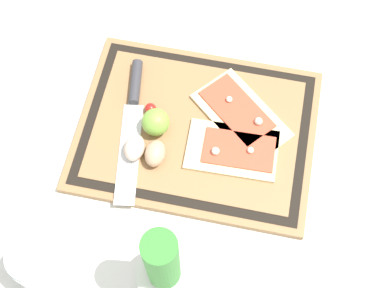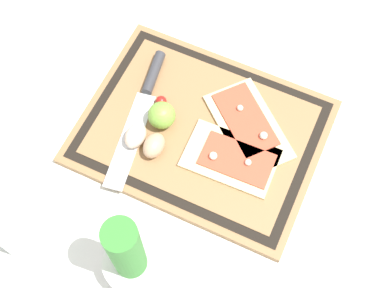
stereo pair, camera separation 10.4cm
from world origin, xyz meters
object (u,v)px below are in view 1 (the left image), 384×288
pizza_slice_near (241,114)px  herb_pot (164,270)px  knife (133,106)px  lime (156,122)px  pizza_slice_far (233,150)px  egg_pink (134,148)px  cherry_tomato_red (151,109)px  sauce_jar (40,264)px  egg_brown (155,153)px

pizza_slice_near → herb_pot: (0.08, 0.35, 0.06)m
knife → lime: lime is taller
pizza_slice_far → knife: (0.22, -0.06, 0.00)m
pizza_slice_far → egg_pink: bearing=12.1°
pizza_slice_far → egg_pink: (0.19, 0.04, 0.01)m
cherry_tomato_red → herb_pot: bearing=107.8°
lime → sauce_jar: bearing=67.0°
pizza_slice_near → pizza_slice_far: size_ratio=1.23×
pizza_slice_near → egg_brown: size_ratio=4.06×
cherry_tomato_red → herb_pot: 0.34m
pizza_slice_far → cherry_tomato_red: size_ratio=7.99×
herb_pot → sauce_jar: (0.22, 0.03, -0.03)m
pizza_slice_near → lime: bearing=21.6°
pizza_slice_near → egg_pink: size_ratio=4.06×
egg_pink → herb_pot: 0.26m
pizza_slice_near → cherry_tomato_red: (0.18, 0.03, 0.01)m
egg_brown → cherry_tomato_red: size_ratio=2.42×
pizza_slice_near → lime: size_ratio=4.04×
cherry_tomato_red → egg_brown: bearing=108.7°
pizza_slice_far → knife: bearing=-14.4°
pizza_slice_far → lime: bearing=-6.5°
egg_pink → cherry_tomato_red: 0.10m
pizza_slice_near → knife: pizza_slice_near is taller
pizza_slice_near → herb_pot: bearing=77.6°
pizza_slice_far → egg_brown: egg_brown is taller
lime → pizza_slice_near: bearing=-158.4°
lime → egg_brown: bearing=102.1°
egg_pink → egg_brown: bearing=174.9°
pizza_slice_near → lime: lime is taller
knife → cherry_tomato_red: same height
herb_pot → sauce_jar: bearing=7.1°
pizza_slice_near → cherry_tomato_red: 0.18m
knife → egg_pink: (-0.03, 0.10, 0.01)m
pizza_slice_far → herb_pot: herb_pot is taller
pizza_slice_near → knife: (0.22, 0.03, 0.00)m
pizza_slice_far → lime: (0.16, -0.02, 0.02)m
egg_pink → sauce_jar: sauce_jar is taller
pizza_slice_near → egg_brown: egg_brown is taller
egg_brown → egg_pink: 0.04m
knife → cherry_tomato_red: 0.04m
sauce_jar → cherry_tomato_red: bearing=-107.9°
herb_pot → pizza_slice_far: bearing=-105.8°
lime → cherry_tomato_red: bearing=-61.2°
pizza_slice_far → herb_pot: 0.28m
egg_pink → cherry_tomato_red: size_ratio=2.42×
lime → herb_pot: 0.30m
cherry_tomato_red → herb_pot: herb_pot is taller
knife → lime: 0.07m
egg_brown → herb_pot: (-0.07, 0.22, 0.04)m
pizza_slice_far → herb_pot: size_ratio=0.76×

